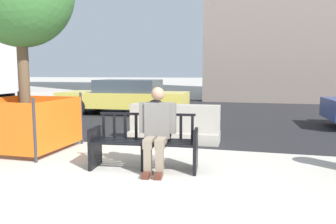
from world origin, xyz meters
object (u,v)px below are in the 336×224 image
car_taxi_near (125,96)px  construction_fence (26,122)px  seated_person (157,127)px  jersey_barrier_centre (175,127)px  street_bench (144,144)px

car_taxi_near → construction_fence: bearing=-87.0°
seated_person → jersey_barrier_centre: size_ratio=0.65×
street_bench → jersey_barrier_centre: bearing=90.5°
seated_person → car_taxi_near: seated_person is taller
street_bench → seated_person: size_ratio=1.32×
street_bench → construction_fence: size_ratio=1.08×
street_bench → construction_fence: (-2.71, 0.64, 0.16)m
car_taxi_near → street_bench: bearing=-65.5°
seated_person → jersey_barrier_centre: bearing=96.3°
construction_fence → seated_person: bearing=-13.0°
jersey_barrier_centre → car_taxi_near: 5.41m
construction_fence → car_taxi_near: bearing=93.0°
street_bench → construction_fence: construction_fence is taller
street_bench → seated_person: seated_person is taller
seated_person → street_bench: bearing=171.5°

